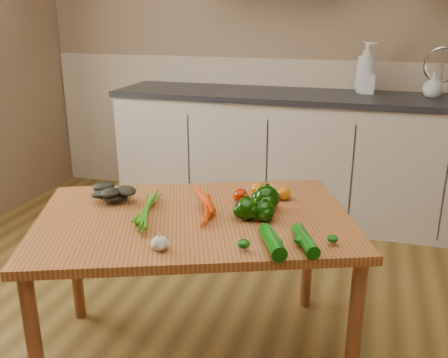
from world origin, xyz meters
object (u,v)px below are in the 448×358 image
Objects in this scene: pepper_a at (247,209)px; zucchini_b at (272,242)px; leafy_greens at (114,192)px; garlic_bulb at (160,243)px; soap_bottle_b at (368,79)px; tomato_b at (259,190)px; soap_bottle_c at (433,85)px; tomato_a at (241,195)px; carrot_bunch at (187,208)px; pepper_b at (267,199)px; zucchini_a at (305,240)px; pepper_c at (265,211)px; soap_bottle_a at (366,68)px; tomato_c at (284,193)px; table at (194,233)px.

pepper_a is 0.44× the size of zucchini_b.
leafy_greens reaches higher than garlic_bulb.
soap_bottle_b is 2.87× the size of tomato_b.
soap_bottle_c is 1.96m from pepper_a.
leafy_greens is 0.54m from tomato_a.
carrot_bunch is 1.16× the size of zucchini_b.
soap_bottle_b is at bearing 78.80° from pepper_b.
zucchini_b is at bearing -48.48° from carrot_bunch.
zucchini_a is (0.47, 0.17, -0.00)m from garlic_bulb.
pepper_c is (0.29, 0.35, 0.01)m from garlic_bulb.
soap_bottle_a is 1.72× the size of zucchini_b.
soap_bottle_a is 2.07× the size of soap_bottle_c.
carrot_bunch is 0.24m from pepper_a.
garlic_bulb is 0.38m from zucchini_b.
zucchini_a is 0.99× the size of zucchini_b.
soap_bottle_b is at bearing 79.47° from tomato_c.
table is 0.37m from tomato_b.
pepper_a is (0.21, 0.03, 0.12)m from table.
carrot_bunch is 0.37m from tomato_b.
soap_bottle_b is at bearing 74.25° from tomato_a.
table is at bearing 150.96° from zucchini_b.
tomato_a is 0.46m from zucchini_b.
leafy_greens is at bearing 175.29° from soap_bottle_a.
pepper_b is 0.16m from tomato_b.
zucchini_b is (0.08, -0.23, -0.01)m from pepper_c.
pepper_c is (-0.32, -1.81, -0.30)m from soap_bottle_b.
garlic_bulb is at bearing -16.82° from soap_bottle_b.
table is 0.24m from pepper_a.
pepper_b is 0.35m from zucchini_b.
tomato_b is at bearing 34.30° from table.
pepper_a is at bearing -87.87° from tomato_b.
tomato_c is (0.10, 0.25, -0.02)m from pepper_a.
pepper_c reaches higher than tomato_c.
soap_bottle_c is 2.74× the size of garlic_bulb.
soap_bottle_b is 2.02m from zucchini_a.
carrot_bunch is at bearing -19.79° from soap_bottle_b.
leafy_greens is at bearing -29.78° from soap_bottle_b.
carrot_bunch is 0.43m from zucchini_b.
soap_bottle_a is 5.67× the size of garlic_bulb.
soap_bottle_a is at bearing 83.85° from zucchini_b.
carrot_bunch is 2.61× the size of pepper_a.
pepper_b is 0.35m from zucchini_a.
soap_bottle_b reaches higher than zucchini_a.
leafy_greens is at bearing 166.59° from zucchini_a.
pepper_a is at bearing 145.42° from zucchini_a.
garlic_bulb reaches higher than zucchini_a.
pepper_a is at bearing 123.12° from zucchini_b.
soap_bottle_b is at bearing 50.55° from table.
pepper_b is at bearing -66.33° from tomato_b.
soap_bottle_c is 1.83m from pepper_b.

